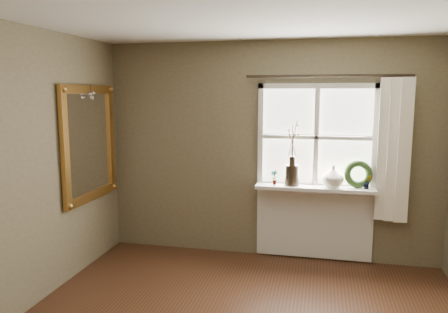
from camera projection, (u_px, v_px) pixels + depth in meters
name	position (u px, v px, depth m)	size (l,w,h in m)	color
ceiling	(231.00, 1.00, 2.87)	(4.50, 4.50, 0.00)	silver
wall_back	(270.00, 150.00, 5.28)	(4.00, 0.10, 2.60)	brown
window_frame	(316.00, 137.00, 5.07)	(1.36, 0.06, 1.24)	silver
window_sill	(315.00, 188.00, 5.05)	(1.36, 0.26, 0.04)	silver
window_apron	(314.00, 222.00, 5.22)	(1.36, 0.04, 0.88)	silver
dark_jug	(292.00, 175.00, 5.09)	(0.16, 0.16, 0.24)	black
cream_vase	(333.00, 176.00, 4.99)	(0.24, 0.24, 0.25)	silver
wreath	(358.00, 177.00, 4.96)	(0.32, 0.32, 0.08)	#27401C
potted_plant_left	(274.00, 177.00, 5.14)	(0.09, 0.06, 0.17)	#27401C
potted_plant_right	(367.00, 182.00, 4.91)	(0.09, 0.07, 0.16)	#27401C
curtain	(394.00, 150.00, 4.81)	(0.36, 0.12, 1.59)	white
curtain_rod	(327.00, 76.00, 4.89)	(0.03, 0.03, 1.84)	black
gilt_mirror	(90.00, 143.00, 4.96)	(0.10, 1.10, 1.31)	white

